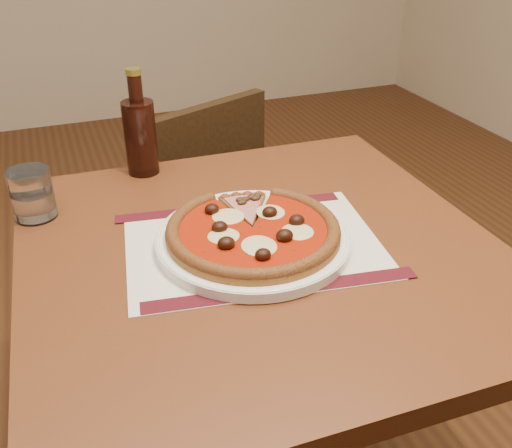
{
  "coord_description": "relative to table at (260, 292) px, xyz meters",
  "views": [
    {
      "loc": [
        -0.02,
        -0.64,
        1.27
      ],
      "look_at": [
        0.28,
        0.15,
        0.78
      ],
      "focal_mm": 40.0,
      "sensor_mm": 36.0,
      "label": 1
    }
  ],
  "objects": [
    {
      "name": "ham_slice",
      "position": [
        0.01,
        0.08,
        0.13
      ],
      "size": [
        0.09,
        0.13,
        0.02
      ],
      "rotation": [
        0.0,
        0.0,
        1.38
      ],
      "color": "#9A5B25",
      "rests_on": "plate"
    },
    {
      "name": "plate",
      "position": [
        -0.01,
        0.0,
        0.11
      ],
      "size": [
        0.33,
        0.33,
        0.02
      ],
      "primitive_type": "cylinder",
      "color": "white",
      "rests_on": "placemat"
    },
    {
      "name": "water_glass",
      "position": [
        -0.35,
        0.24,
        0.15
      ],
      "size": [
        0.1,
        0.1,
        0.09
      ],
      "primitive_type": "cylinder",
      "rotation": [
        0.0,
        0.0,
        0.29
      ],
      "color": "white",
      "rests_on": "table"
    },
    {
      "name": "pizza",
      "position": [
        -0.01,
        0.0,
        0.13
      ],
      "size": [
        0.3,
        0.3,
        0.04
      ],
      "color": "#9A5B25",
      "rests_on": "plate"
    },
    {
      "name": "placemat",
      "position": [
        -0.01,
        0.0,
        0.1
      ],
      "size": [
        0.47,
        0.37,
        0.0
      ],
      "primitive_type": "cube",
      "rotation": [
        0.0,
        0.0,
        -0.14
      ],
      "color": "white",
      "rests_on": "table"
    },
    {
      "name": "bottle",
      "position": [
        -0.13,
        0.36,
        0.19
      ],
      "size": [
        0.07,
        0.07,
        0.22
      ],
      "color": "black",
      "rests_on": "table"
    },
    {
      "name": "table",
      "position": [
        0.0,
        0.0,
        0.0
      ],
      "size": [
        0.82,
        0.82,
        0.75
      ],
      "rotation": [
        0.0,
        0.0,
        -0.02
      ],
      "color": "maroon",
      "rests_on": "ground"
    },
    {
      "name": "chair_far",
      "position": [
        0.05,
        0.68,
        -0.19
      ],
      "size": [
        0.5,
        0.5,
        0.8
      ],
      "rotation": [
        0.0,
        0.0,
        3.55
      ],
      "color": "black",
      "rests_on": "ground"
    }
  ]
}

